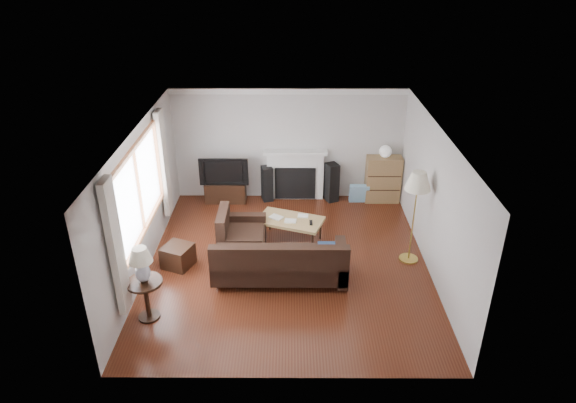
{
  "coord_description": "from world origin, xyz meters",
  "views": [
    {
      "loc": [
        0.04,
        -7.79,
        5.24
      ],
      "look_at": [
        0.0,
        0.3,
        1.1
      ],
      "focal_mm": 32.0,
      "sensor_mm": 36.0,
      "label": 1
    }
  ],
  "objects_px": {
    "coffee_table": "(290,230)",
    "floor_lamp": "(414,218)",
    "sectional_sofa": "(280,259)",
    "side_table": "(147,299)",
    "tv_stand": "(226,191)",
    "bookshelf": "(383,179)"
  },
  "relations": [
    {
      "from": "sectional_sofa",
      "to": "side_table",
      "type": "xyz_separation_m",
      "value": [
        -2.01,
        -1.03,
        -0.06
      ]
    },
    {
      "from": "tv_stand",
      "to": "side_table",
      "type": "distance_m",
      "value": 4.08
    },
    {
      "from": "tv_stand",
      "to": "side_table",
      "type": "xyz_separation_m",
      "value": [
        -0.75,
        -4.01,
        0.12
      ]
    },
    {
      "from": "bookshelf",
      "to": "floor_lamp",
      "type": "xyz_separation_m",
      "value": [
        0.12,
        -2.41,
        0.36
      ]
    },
    {
      "from": "floor_lamp",
      "to": "side_table",
      "type": "bearing_deg",
      "value": -159.46
    },
    {
      "from": "sectional_sofa",
      "to": "coffee_table",
      "type": "height_order",
      "value": "sectional_sofa"
    },
    {
      "from": "sectional_sofa",
      "to": "floor_lamp",
      "type": "height_order",
      "value": "floor_lamp"
    },
    {
      "from": "coffee_table",
      "to": "bookshelf",
      "type": "bearing_deg",
      "value": 60.22
    },
    {
      "from": "bookshelf",
      "to": "sectional_sofa",
      "type": "bearing_deg",
      "value": -126.49
    },
    {
      "from": "tv_stand",
      "to": "bookshelf",
      "type": "bearing_deg",
      "value": 0.49
    },
    {
      "from": "coffee_table",
      "to": "side_table",
      "type": "bearing_deg",
      "value": -113.73
    },
    {
      "from": "bookshelf",
      "to": "floor_lamp",
      "type": "height_order",
      "value": "floor_lamp"
    },
    {
      "from": "sectional_sofa",
      "to": "coffee_table",
      "type": "relative_size",
      "value": 2.03
    },
    {
      "from": "coffee_table",
      "to": "floor_lamp",
      "type": "bearing_deg",
      "value": 2.71
    },
    {
      "from": "tv_stand",
      "to": "coffee_table",
      "type": "relative_size",
      "value": 0.74
    },
    {
      "from": "sectional_sofa",
      "to": "side_table",
      "type": "distance_m",
      "value": 2.26
    },
    {
      "from": "coffee_table",
      "to": "side_table",
      "type": "xyz_separation_m",
      "value": [
        -2.19,
        -2.3,
        0.1
      ]
    },
    {
      "from": "bookshelf",
      "to": "sectional_sofa",
      "type": "xyz_separation_m",
      "value": [
        -2.23,
        -3.01,
        -0.12
      ]
    },
    {
      "from": "sectional_sofa",
      "to": "floor_lamp",
      "type": "bearing_deg",
      "value": 14.39
    },
    {
      "from": "tv_stand",
      "to": "side_table",
      "type": "bearing_deg",
      "value": -100.52
    },
    {
      "from": "tv_stand",
      "to": "sectional_sofa",
      "type": "relative_size",
      "value": 0.36
    },
    {
      "from": "tv_stand",
      "to": "floor_lamp",
      "type": "height_order",
      "value": "floor_lamp"
    }
  ]
}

